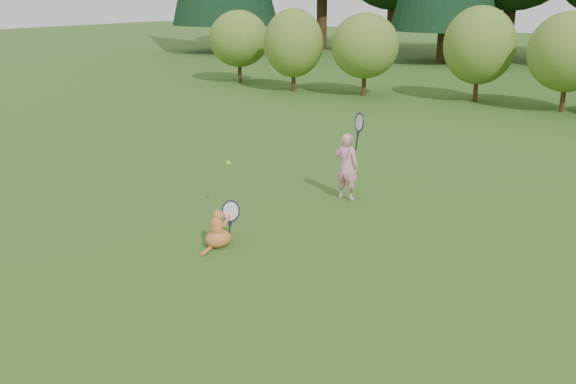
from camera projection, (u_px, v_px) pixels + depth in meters
The scene contains 5 objects.
ground at pixel (240, 257), 8.16m from camera, with size 100.00×100.00×0.00m, color #285618.
shrub_row at pixel (522, 60), 18.06m from camera, with size 28.00×3.00×2.80m, color #456E22, non-canonical shape.
child at pixel (347, 165), 10.29m from camera, with size 0.61×0.38×1.64m.
cat at pixel (218, 227), 8.46m from camera, with size 0.42×0.75×0.70m.
tennis_ball at pixel (228, 163), 9.47m from camera, with size 0.07×0.07×0.07m.
Camera 1 is at (4.69, -5.93, 3.23)m, focal length 40.00 mm.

